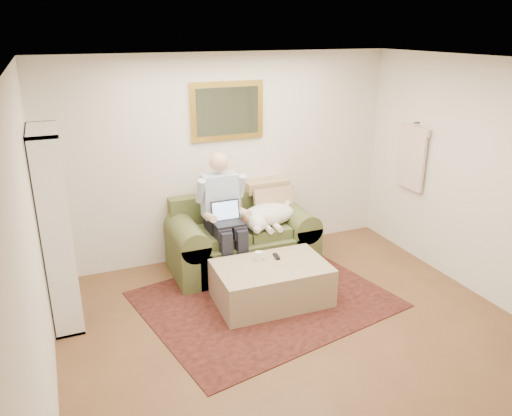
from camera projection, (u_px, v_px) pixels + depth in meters
room_shell at (305, 213)px, 4.48m from camera, size 4.51×5.00×2.61m
rug at (265, 299)px, 5.58m from camera, size 2.91×2.51×0.01m
sofa at (242, 243)px, 6.27m from camera, size 1.78×0.91×1.07m
seated_man at (225, 218)px, 5.88m from camera, size 0.59×0.84×1.50m
laptop at (227, 217)px, 5.81m from camera, size 0.35×0.27×0.25m
sleeping_dog at (268, 215)px, 6.18m from camera, size 0.73×0.46×0.27m
ottoman at (271, 283)px, 5.48m from camera, size 1.24×0.81×0.44m
coffee_mug at (259, 256)px, 5.50m from camera, size 0.08×0.08×0.10m
tv_remote at (276, 256)px, 5.59m from camera, size 0.07×0.16×0.02m
bookshelf at (56, 229)px, 4.91m from camera, size 0.28×0.80×2.00m
wall_mirror at (227, 111)px, 6.12m from camera, size 0.94×0.04×0.72m
hanging_shirt at (412, 154)px, 6.34m from camera, size 0.06×0.52×0.90m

